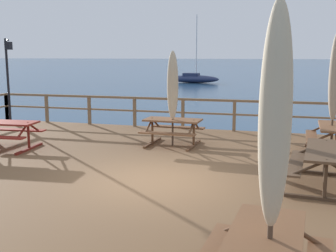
{
  "coord_description": "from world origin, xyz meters",
  "views": [
    {
      "loc": [
        2.52,
        -8.1,
        3.27
      ],
      "look_at": [
        0.0,
        0.95,
        1.66
      ],
      "focal_mm": 44.78,
      "sensor_mm": 36.0,
      "label": 1
    }
  ],
  "objects_px": {
    "sailboat_distant": "(194,78)",
    "picnic_table_back_right": "(5,129)",
    "patio_umbrella_tall_back_right": "(283,91)",
    "lamp_post_hooked": "(8,68)",
    "picnic_table_front_right": "(334,133)",
    "picnic_table_mid_centre": "(173,127)",
    "picnic_table_front_left": "(326,159)",
    "patio_umbrella_short_mid": "(173,86)",
    "patio_umbrella_short_front": "(275,118)",
    "patio_umbrella_tall_back_left": "(335,77)"
  },
  "relations": [
    {
      "from": "sailboat_distant",
      "to": "picnic_table_back_right",
      "type": "bearing_deg",
      "value": -85.85
    },
    {
      "from": "patio_umbrella_tall_back_right",
      "to": "lamp_post_hooked",
      "type": "bearing_deg",
      "value": 169.07
    },
    {
      "from": "patio_umbrella_tall_back_right",
      "to": "picnic_table_back_right",
      "type": "bearing_deg",
      "value": -166.05
    },
    {
      "from": "picnic_table_front_right",
      "to": "picnic_table_mid_centre",
      "type": "relative_size",
      "value": 1.15
    },
    {
      "from": "picnic_table_front_left",
      "to": "picnic_table_mid_centre",
      "type": "bearing_deg",
      "value": 143.21
    },
    {
      "from": "picnic_table_front_right",
      "to": "patio_umbrella_tall_back_right",
      "type": "relative_size",
      "value": 0.74
    },
    {
      "from": "lamp_post_hooked",
      "to": "picnic_table_front_left",
      "type": "bearing_deg",
      "value": -24.71
    },
    {
      "from": "patio_umbrella_short_mid",
      "to": "patio_umbrella_tall_back_right",
      "type": "bearing_deg",
      "value": 3.96
    },
    {
      "from": "picnic_table_back_right",
      "to": "lamp_post_hooked",
      "type": "height_order",
      "value": "lamp_post_hooked"
    },
    {
      "from": "picnic_table_mid_centre",
      "to": "lamp_post_hooked",
      "type": "relative_size",
      "value": 0.52
    },
    {
      "from": "picnic_table_front_left",
      "to": "picnic_table_front_right",
      "type": "distance_m",
      "value": 3.03
    },
    {
      "from": "picnic_table_mid_centre",
      "to": "patio_umbrella_short_front",
      "type": "relative_size",
      "value": 0.53
    },
    {
      "from": "patio_umbrella_tall_back_right",
      "to": "patio_umbrella_tall_back_left",
      "type": "xyz_separation_m",
      "value": [
        1.29,
        -0.05,
        0.38
      ]
    },
    {
      "from": "patio_umbrella_tall_back_left",
      "to": "lamp_post_hooked",
      "type": "bearing_deg",
      "value": 170.05
    },
    {
      "from": "picnic_table_front_left",
      "to": "sailboat_distant",
      "type": "xyz_separation_m",
      "value": [
        -11.08,
        39.23,
        -0.71
      ]
    },
    {
      "from": "sailboat_distant",
      "to": "patio_umbrella_short_front",
      "type": "bearing_deg",
      "value": -76.93
    },
    {
      "from": "picnic_table_front_left",
      "to": "lamp_post_hooked",
      "type": "bearing_deg",
      "value": 155.29
    },
    {
      "from": "picnic_table_front_right",
      "to": "patio_umbrella_short_front",
      "type": "distance_m",
      "value": 7.73
    },
    {
      "from": "picnic_table_front_left",
      "to": "picnic_table_front_right",
      "type": "relative_size",
      "value": 1.17
    },
    {
      "from": "patio_umbrella_short_front",
      "to": "sailboat_distant",
      "type": "relative_size",
      "value": 0.41
    },
    {
      "from": "lamp_post_hooked",
      "to": "sailboat_distant",
      "type": "distance_m",
      "value": 34.32
    },
    {
      "from": "picnic_table_front_left",
      "to": "sailboat_distant",
      "type": "height_order",
      "value": "sailboat_distant"
    },
    {
      "from": "picnic_table_back_right",
      "to": "picnic_table_front_left",
      "type": "bearing_deg",
      "value": -8.37
    },
    {
      "from": "patio_umbrella_tall_back_right",
      "to": "patio_umbrella_short_mid",
      "type": "height_order",
      "value": "patio_umbrella_short_mid"
    },
    {
      "from": "picnic_table_front_right",
      "to": "lamp_post_hooked",
      "type": "bearing_deg",
      "value": 169.99
    },
    {
      "from": "picnic_table_front_left",
      "to": "patio_umbrella_tall_back_right",
      "type": "xyz_separation_m",
      "value": [
        -0.89,
        3.07,
        1.08
      ]
    },
    {
      "from": "patio_umbrella_short_mid",
      "to": "lamp_post_hooked",
      "type": "height_order",
      "value": "lamp_post_hooked"
    },
    {
      "from": "patio_umbrella_tall_back_right",
      "to": "sailboat_distant",
      "type": "xyz_separation_m",
      "value": [
        -10.19,
        36.16,
        -1.8
      ]
    },
    {
      "from": "lamp_post_hooked",
      "to": "picnic_table_front_right",
      "type": "bearing_deg",
      "value": -10.01
    },
    {
      "from": "picnic_table_mid_centre",
      "to": "patio_umbrella_tall_back_right",
      "type": "bearing_deg",
      "value": 2.53
    },
    {
      "from": "patio_umbrella_short_front",
      "to": "sailboat_distant",
      "type": "xyz_separation_m",
      "value": [
        -10.14,
        43.7,
        -2.15
      ]
    },
    {
      "from": "picnic_table_front_left",
      "to": "patio_umbrella_short_front",
      "type": "bearing_deg",
      "value": -101.77
    },
    {
      "from": "patio_umbrella_tall_back_left",
      "to": "picnic_table_front_left",
      "type": "bearing_deg",
      "value": -97.54
    },
    {
      "from": "patio_umbrella_tall_back_right",
      "to": "sailboat_distant",
      "type": "relative_size",
      "value": 0.34
    },
    {
      "from": "picnic_table_back_right",
      "to": "patio_umbrella_tall_back_right",
      "type": "bearing_deg",
      "value": 13.95
    },
    {
      "from": "patio_umbrella_tall_back_right",
      "to": "patio_umbrella_short_mid",
      "type": "bearing_deg",
      "value": -176.04
    },
    {
      "from": "picnic_table_front_left",
      "to": "patio_umbrella_short_front",
      "type": "height_order",
      "value": "patio_umbrella_short_front"
    },
    {
      "from": "patio_umbrella_tall_back_left",
      "to": "picnic_table_mid_centre",
      "type": "bearing_deg",
      "value": -178.89
    },
    {
      "from": "picnic_table_back_right",
      "to": "patio_umbrella_short_front",
      "type": "height_order",
      "value": "patio_umbrella_short_front"
    },
    {
      "from": "picnic_table_back_right",
      "to": "patio_umbrella_tall_back_left",
      "type": "bearing_deg",
      "value": 11.64
    },
    {
      "from": "patio_umbrella_short_front",
      "to": "lamp_post_hooked",
      "type": "distance_m",
      "value": 13.71
    },
    {
      "from": "patio_umbrella_short_front",
      "to": "patio_umbrella_tall_back_right",
      "type": "bearing_deg",
      "value": 89.68
    },
    {
      "from": "lamp_post_hooked",
      "to": "sailboat_distant",
      "type": "bearing_deg",
      "value": 90.38
    },
    {
      "from": "picnic_table_mid_centre",
      "to": "patio_umbrella_short_front",
      "type": "height_order",
      "value": "patio_umbrella_short_front"
    },
    {
      "from": "picnic_table_mid_centre",
      "to": "lamp_post_hooked",
      "type": "distance_m",
      "value": 7.39
    },
    {
      "from": "patio_umbrella_short_front",
      "to": "sailboat_distant",
      "type": "bearing_deg",
      "value": 103.07
    },
    {
      "from": "patio_umbrella_tall_back_right",
      "to": "lamp_post_hooked",
      "type": "height_order",
      "value": "lamp_post_hooked"
    },
    {
      "from": "patio_umbrella_short_front",
      "to": "patio_umbrella_tall_back_right",
      "type": "xyz_separation_m",
      "value": [
        0.04,
        7.54,
        -0.35
      ]
    },
    {
      "from": "picnic_table_back_right",
      "to": "sailboat_distant",
      "type": "relative_size",
      "value": 0.25
    },
    {
      "from": "sailboat_distant",
      "to": "lamp_post_hooked",
      "type": "bearing_deg",
      "value": -89.62
    }
  ]
}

